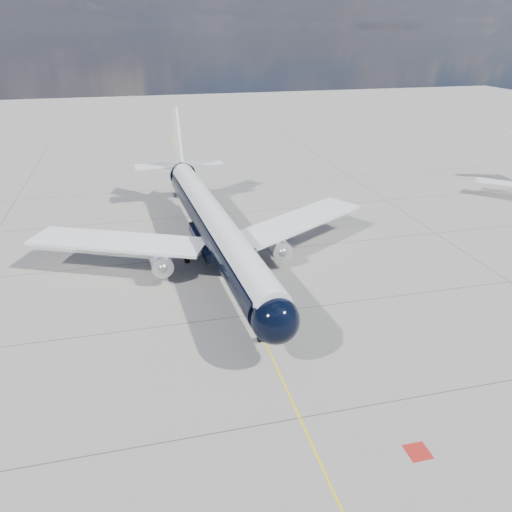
{
  "coord_description": "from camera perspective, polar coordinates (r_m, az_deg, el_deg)",
  "views": [
    {
      "loc": [
        -9.96,
        -31.88,
        26.38
      ],
      "look_at": [
        1.62,
        15.2,
        4.0
      ],
      "focal_mm": 35.0,
      "sensor_mm": 36.0,
      "label": 1
    }
  ],
  "objects": [
    {
      "name": "red_marking",
      "position": [
        38.15,
        18.01,
        -20.51
      ],
      "size": [
        1.6,
        1.6,
        0.01
      ],
      "primitive_type": "cube",
      "color": "maroon",
      "rests_on": "ground"
    },
    {
      "name": "taxiway_centerline",
      "position": [
        63.49,
        -3.53,
        0.18
      ],
      "size": [
        0.16,
        160.0,
        0.01
      ],
      "primitive_type": "cube",
      "color": "yellow",
      "rests_on": "ground"
    },
    {
      "name": "main_airliner",
      "position": [
        60.98,
        -5.03,
        3.88
      ],
      "size": [
        43.23,
        52.73,
        15.23
      ],
      "rotation": [
        0.0,
        0.0,
        0.06
      ],
      "color": "black",
      "rests_on": "ground"
    },
    {
      "name": "ground",
      "position": [
        68.0,
        -4.31,
        1.88
      ],
      "size": [
        320.0,
        320.0,
        0.0
      ],
      "primitive_type": "plane",
      "color": "gray",
      "rests_on": "ground"
    }
  ]
}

